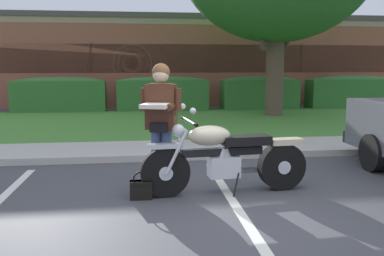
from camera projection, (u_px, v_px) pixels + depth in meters
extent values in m
plane|color=#424247|center=(239.00, 212.00, 5.05)|extent=(140.00, 140.00, 0.00)
cube|color=#B7B2A8|center=(201.00, 156.00, 7.83)|extent=(60.00, 0.20, 0.12)
cube|color=#B7B2A8|center=(195.00, 148.00, 8.67)|extent=(60.00, 1.50, 0.08)
cube|color=#478433|center=(176.00, 123.00, 12.47)|extent=(60.00, 6.25, 0.06)
cube|color=silver|center=(236.00, 206.00, 5.25)|extent=(0.24, 4.40, 0.01)
cylinder|color=black|center=(165.00, 173.00, 5.58)|extent=(0.65, 0.16, 0.64)
cylinder|color=silver|center=(165.00, 173.00, 5.58)|extent=(0.19, 0.14, 0.18)
cylinder|color=black|center=(282.00, 166.00, 5.93)|extent=(0.65, 0.24, 0.64)
cylinder|color=silver|center=(282.00, 166.00, 5.93)|extent=(0.20, 0.22, 0.18)
cube|color=silver|center=(165.00, 146.00, 5.53)|extent=(0.45, 0.18, 0.06)
cube|color=beige|center=(286.00, 141.00, 5.89)|extent=(0.46, 0.24, 0.08)
cylinder|color=silver|center=(177.00, 152.00, 5.49)|extent=(0.31, 0.07, 0.58)
cylinder|color=silver|center=(174.00, 150.00, 5.64)|extent=(0.31, 0.07, 0.58)
sphere|color=silver|center=(178.00, 131.00, 5.54)|extent=(0.17, 0.17, 0.17)
cylinder|color=silver|center=(189.00, 121.00, 5.55)|extent=(0.10, 0.72, 0.03)
cylinder|color=black|center=(196.00, 125.00, 5.20)|extent=(0.05, 0.10, 0.04)
cylinder|color=black|center=(183.00, 118.00, 5.90)|extent=(0.05, 0.10, 0.04)
sphere|color=silver|center=(193.00, 111.00, 5.23)|extent=(0.08, 0.08, 0.08)
sphere|color=silver|center=(183.00, 106.00, 5.81)|extent=(0.08, 0.08, 0.08)
cube|color=black|center=(222.00, 152.00, 5.71)|extent=(1.10, 0.20, 0.10)
ellipsoid|color=beige|center=(209.00, 136.00, 5.64)|extent=(0.59, 0.37, 0.26)
cube|color=black|center=(246.00, 140.00, 5.76)|extent=(0.66, 0.34, 0.12)
cube|color=silver|center=(224.00, 166.00, 5.74)|extent=(0.42, 0.28, 0.28)
cylinder|color=silver|center=(221.00, 155.00, 5.71)|extent=(0.18, 0.14, 0.21)
cylinder|color=silver|center=(226.00, 154.00, 5.73)|extent=(0.18, 0.14, 0.21)
cylinder|color=silver|center=(247.00, 170.00, 5.98)|extent=(0.60, 0.14, 0.08)
cylinder|color=silver|center=(260.00, 169.00, 6.02)|extent=(0.60, 0.14, 0.08)
cylinder|color=black|center=(236.00, 185.00, 5.65)|extent=(0.11, 0.13, 0.30)
cube|color=black|center=(167.00, 190.00, 5.75)|extent=(0.18, 0.26, 0.10)
cube|color=black|center=(156.00, 190.00, 5.77)|extent=(0.18, 0.26, 0.10)
cylinder|color=#3D4C70|center=(167.00, 162.00, 5.71)|extent=(0.14, 0.14, 0.86)
cylinder|color=#3D4C70|center=(157.00, 161.00, 5.73)|extent=(0.14, 0.14, 0.86)
cube|color=#4C2819|center=(161.00, 107.00, 5.62)|extent=(0.43, 0.32, 0.58)
cube|color=#4C2819|center=(161.00, 86.00, 5.58)|extent=(0.35, 0.28, 0.06)
sphere|color=beige|center=(161.00, 75.00, 5.56)|extent=(0.21, 0.21, 0.21)
sphere|color=brown|center=(161.00, 72.00, 5.57)|extent=(0.23, 0.23, 0.23)
cube|color=black|center=(159.00, 127.00, 5.53)|extent=(0.24, 0.16, 0.12)
cylinder|color=#4C2819|center=(171.00, 107.00, 5.43)|extent=(0.19, 0.35, 0.09)
cylinder|color=#4C2819|center=(146.00, 106.00, 5.48)|extent=(0.19, 0.35, 0.09)
cylinder|color=#4C2819|center=(178.00, 99.00, 5.54)|extent=(0.10, 0.10, 0.28)
cylinder|color=#4C2819|center=(144.00, 99.00, 5.62)|extent=(0.10, 0.10, 0.28)
cube|color=beige|center=(155.00, 106.00, 5.32)|extent=(0.40, 0.40, 0.05)
cube|color=black|center=(141.00, 190.00, 5.51)|extent=(0.28, 0.12, 0.24)
cube|color=black|center=(141.00, 182.00, 5.50)|extent=(0.28, 0.13, 0.04)
torus|color=black|center=(141.00, 179.00, 5.49)|extent=(0.20, 0.02, 0.20)
cylinder|color=black|center=(375.00, 153.00, 6.93)|extent=(0.24, 0.60, 0.60)
cylinder|color=brown|center=(275.00, 75.00, 13.88)|extent=(0.56, 0.56, 2.66)
cylinder|color=brown|center=(289.00, 35.00, 13.75)|extent=(0.20, 0.99, 1.05)
cylinder|color=brown|center=(259.00, 27.00, 13.59)|extent=(0.20, 1.24, 1.50)
cube|color=#336B2D|center=(60.00, 97.00, 15.20)|extent=(3.16, 0.90, 1.10)
ellipsoid|color=#336B2D|center=(59.00, 81.00, 15.12)|extent=(3.01, 0.84, 0.28)
cube|color=#336B2D|center=(163.00, 96.00, 15.68)|extent=(3.24, 0.90, 1.10)
ellipsoid|color=#336B2D|center=(162.00, 80.00, 15.60)|extent=(3.07, 0.84, 0.28)
cube|color=#336B2D|center=(259.00, 95.00, 16.15)|extent=(2.80, 0.90, 1.10)
ellipsoid|color=#336B2D|center=(260.00, 80.00, 16.07)|extent=(2.66, 0.84, 0.28)
cube|color=#336B2D|center=(351.00, 94.00, 16.63)|extent=(3.36, 0.90, 1.10)
ellipsoid|color=#336B2D|center=(352.00, 79.00, 16.55)|extent=(3.19, 0.84, 0.28)
cube|color=#93513D|center=(185.00, 63.00, 22.00)|extent=(24.49, 9.92, 3.44)
cube|color=#998466|center=(199.00, 21.00, 16.94)|extent=(24.49, 0.10, 0.24)
cube|color=#4C4742|center=(184.00, 26.00, 21.73)|extent=(24.74, 10.01, 0.20)
cube|color=#1E282D|center=(199.00, 59.00, 17.14)|extent=(20.82, 0.06, 1.10)
cube|color=#93513D|center=(91.00, 58.00, 16.58)|extent=(0.08, 0.04, 1.20)
cube|color=#93513D|center=(199.00, 59.00, 17.13)|extent=(0.08, 0.04, 1.20)
cube|color=#93513D|center=(301.00, 59.00, 17.68)|extent=(0.08, 0.04, 1.20)
cube|color=#473323|center=(317.00, 79.00, 17.92)|extent=(1.00, 0.08, 2.10)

